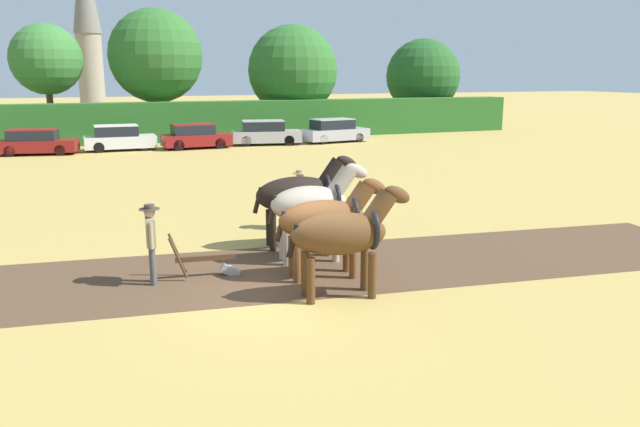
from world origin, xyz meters
TOP-DOWN VIEW (x-y plane):
  - ground_plane at (0.00, 0.00)m, footprint 240.00×240.00m
  - plowed_furrow_strip at (-3.50, 1.94)m, footprint 30.69×7.70m
  - hedgerow at (0.00, 31.81)m, footprint 57.00×1.90m
  - tree_left at (-5.84, 35.59)m, footprint 4.81×4.81m
  - tree_center_left at (1.38, 34.61)m, footprint 6.56×6.56m
  - tree_center at (11.76, 35.04)m, footprint 6.95×6.95m
  - tree_center_right at (23.79, 35.89)m, footprint 6.29×6.29m
  - church_spire at (-2.42, 64.52)m, footprint 3.05×3.05m
  - draft_horse_lead_left at (0.91, -0.60)m, footprint 2.71×1.15m
  - draft_horse_lead_right at (1.06, 0.73)m, footprint 2.67×1.17m
  - draft_horse_trail_left at (1.22, 2.07)m, footprint 2.62×1.16m
  - draft_horse_trail_right at (1.38, 3.40)m, footprint 2.91×1.27m
  - plow at (-1.43, 1.70)m, footprint 1.64×0.51m
  - farmer_at_plow at (-2.74, 1.66)m, footprint 0.45×0.69m
  - farmer_beside_team at (1.97, 5.24)m, footprint 0.45×0.68m
  - parked_car_left at (-6.44, 27.27)m, footprint 4.54×2.47m
  - parked_car_center_left at (-1.87, 27.61)m, footprint 4.16×1.77m
  - parked_car_center at (2.63, 27.03)m, footprint 4.24×2.04m
  - parked_car_center_right at (7.26, 27.42)m, footprint 4.70×2.56m
  - parked_car_right at (12.08, 27.27)m, footprint 4.71×2.47m

SIDE VIEW (x-z plane):
  - ground_plane at x=0.00m, z-range 0.00..0.00m
  - plowed_furrow_strip at x=-3.50m, z-range 0.00..0.01m
  - plow at x=-1.43m, z-range -0.25..0.88m
  - parked_car_left at x=-6.44m, z-range -0.03..1.44m
  - parked_car_center at x=2.63m, z-range -0.03..1.50m
  - parked_car_center_left at x=-1.87m, z-range -0.03..1.51m
  - parked_car_right at x=12.08m, z-range -0.04..1.55m
  - parked_car_center_right at x=7.26m, z-range -0.03..1.56m
  - farmer_beside_team at x=1.97m, z-range 0.17..1.96m
  - farmer_at_plow at x=-2.74m, z-range 0.17..1.97m
  - hedgerow at x=0.00m, z-range 0.00..2.67m
  - draft_horse_lead_right at x=1.06m, z-range 0.18..2.52m
  - draft_horse_lead_left at x=0.91m, z-range 0.17..2.56m
  - draft_horse_trail_right at x=1.38m, z-range 0.18..2.69m
  - draft_horse_trail_left at x=1.22m, z-range 0.19..2.69m
  - tree_center_right at x=23.79m, z-range 0.59..8.07m
  - tree_center at x=11.76m, z-range 0.66..8.93m
  - tree_left at x=-5.84m, z-range 1.53..9.46m
  - tree_center_left at x=1.38m, z-range 1.24..10.32m
  - church_spire at x=-2.42m, z-range 0.46..20.24m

